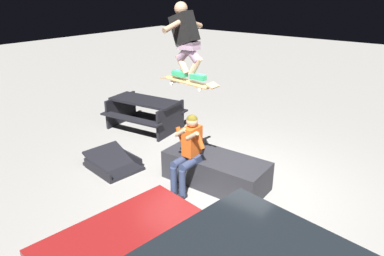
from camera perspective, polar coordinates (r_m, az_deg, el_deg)
ground_plane at (r=6.40m, az=6.04°, el=-9.31°), size 40.00×40.00×0.00m
ledge_box_main at (r=6.34m, az=3.84°, el=-6.83°), size 1.89×0.86×0.52m
person_sitting_on_ledge at (r=5.91m, az=-0.63°, el=-3.57°), size 0.59×0.76×1.36m
skateboard at (r=5.55m, az=-0.53°, el=7.40°), size 1.02×0.22×0.13m
skater_airborne at (r=5.46m, az=-1.04°, el=14.50°), size 0.62×0.89×1.12m
kicker_ramp at (r=7.11m, az=-12.60°, el=-5.78°), size 1.12×0.93×0.40m
picnic_table_back at (r=8.78m, az=-7.67°, el=3.04°), size 1.86×1.55×0.75m
trash_bin at (r=4.32m, az=8.92°, el=-19.18°), size 0.46×0.46×0.96m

